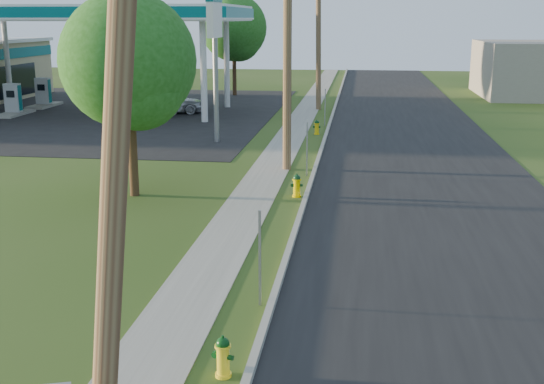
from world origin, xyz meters
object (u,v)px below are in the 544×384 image
Objects in this scene: fuel_pump_ne at (159,106)px; utility_pole_mid at (287,38)px; fuel_pump_se at (177,98)px; hydrant_far at (317,127)px; fuel_pump_sw at (44,96)px; hydrant_near at (223,357)px; price_pylon at (215,23)px; fuel_pump_nw at (13,103)px; hydrant_mid at (297,186)px; tree_lot at (235,30)px; car_silver at (168,101)px; utility_pole_near at (118,94)px; tree_verge at (131,66)px; utility_pole_far at (318,32)px.

utility_pole_mid is at bearing -55.60° from fuel_pump_ne.
hydrant_far is at bearing -42.29° from fuel_pump_se.
fuel_pump_sw is 1.00× the size of fuel_pump_se.
hydrant_near is (9.57, -32.69, -0.37)m from fuel_pump_se.
utility_pole_mid is at bearing -54.66° from price_pylon.
fuel_pump_se is at bearing 23.96° from fuel_pump_nw.
fuel_pump_se is 4.45× the size of hydrant_near.
hydrant_mid is (4.67, -9.58, -5.05)m from price_pylon.
fuel_pump_ne is at bearing -90.00° from fuel_pump_se.
tree_lot is 11.43m from car_silver.
fuel_pump_ne is 2.01m from car_silver.
tree_lot is (-6.65, 25.44, -0.16)m from utility_pole_mid.
utility_pole_near reaches higher than fuel_pump_nw.
hydrant_mid is at bearing 6.10° from tree_verge.
fuel_pump_nw is at bearing -156.04° from fuel_pump_se.
tree_verge is (13.47, -21.64, 3.46)m from fuel_pump_sw.
tree_lot reaches higher than fuel_pump_nw.
utility_pole_mid is 1.51× the size of tree_verge.
utility_pole_near is at bearing -75.73° from fuel_pump_se.
fuel_pump_sw is at bearing 117.09° from utility_pole_near.
utility_pole_near is at bearing -62.91° from fuel_pump_sw.
tree_verge is at bearing -93.01° from price_pylon.
hydrant_near is at bearing -89.83° from hydrant_far.
fuel_pump_se is (0.00, 4.00, 0.00)m from fuel_pump_ne.
tree_lot is at bearing 104.11° from hydrant_mid.
hydrant_mid is (7.42, -29.52, -4.41)m from tree_lot.
utility_pole_far is 12.71× the size of hydrant_far.
utility_pole_mid is at bearing -43.52° from fuel_pump_sw.
utility_pole_far is 9.97m from tree_lot.
price_pylon is 1.05× the size of tree_verge.
utility_pole_near is 13.18× the size of hydrant_near.
tree_lot is at bearing 98.70° from utility_pole_near.
utility_pole_far is (-0.00, 36.00, 0.00)m from utility_pole_near.
hydrant_far is (0.60, -9.64, -4.44)m from utility_pole_far.
fuel_pump_ne is 19.63m from hydrant_mid.
tree_verge is 30.16m from tree_lot.
tree_verge is at bearing 114.80° from hydrant_near.
hydrant_near is at bearing -73.68° from fuel_pump_se.
utility_pole_far is 10.99m from fuel_pump_ne.
utility_pole_far is 13.21× the size of hydrant_near.
price_pylon reaches higher than hydrant_near.
hydrant_mid is 12.44m from hydrant_far.
hydrant_far is (18.50, -4.64, -0.36)m from fuel_pump_nw.
tree_verge reaches higher than hydrant_near.
tree_lot is at bearing 131.80° from utility_pole_far.
hydrant_far is at bearing 85.88° from utility_pole_mid.
car_silver is (-0.07, 2.01, 0.02)m from fuel_pump_ne.
hydrant_far is at bearing 68.82° from tree_verge.
fuel_pump_nw is (-17.90, -5.00, -4.08)m from utility_pole_far.
utility_pole_far reaches higher than fuel_pump_se.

